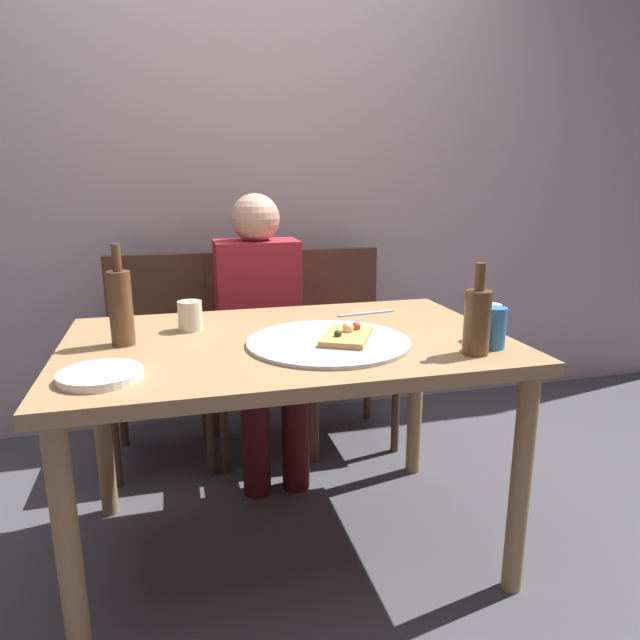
{
  "coord_description": "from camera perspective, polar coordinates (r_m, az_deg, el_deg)",
  "views": [
    {
      "loc": [
        -0.33,
        -1.66,
        1.23
      ],
      "look_at": [
        0.11,
        0.01,
        0.8
      ],
      "focal_mm": 31.64,
      "sensor_mm": 36.0,
      "label": 1
    }
  ],
  "objects": [
    {
      "name": "wine_bottle",
      "position": [
        1.76,
        -19.51,
        1.33
      ],
      "size": [
        0.07,
        0.07,
        0.3
      ],
      "color": "brown",
      "rests_on": "dining_table"
    },
    {
      "name": "plate_stack",
      "position": [
        1.51,
        -21.32,
        -5.22
      ],
      "size": [
        0.21,
        0.21,
        0.02
      ],
      "primitive_type": "cylinder",
      "color": "white",
      "rests_on": "dining_table"
    },
    {
      "name": "soda_can",
      "position": [
        1.72,
        17.23,
        -0.76
      ],
      "size": [
        0.07,
        0.07,
        0.12
      ],
      "primitive_type": "cylinder",
      "color": "#337AC1",
      "rests_on": "dining_table"
    },
    {
      "name": "pizza_slice_last",
      "position": [
        1.71,
        2.75,
        -1.53
      ],
      "size": [
        0.22,
        0.26,
        0.05
      ],
      "color": "tan",
      "rests_on": "pizza_tray"
    },
    {
      "name": "pizza_tray",
      "position": [
        1.7,
        0.86,
        -2.24
      ],
      "size": [
        0.49,
        0.49,
        0.01
      ],
      "primitive_type": "cylinder",
      "color": "#ADADB2",
      "rests_on": "dining_table"
    },
    {
      "name": "chair_middle",
      "position": [
        2.62,
        -6.41,
        -1.83
      ],
      "size": [
        0.44,
        0.44,
        0.9
      ],
      "rotation": [
        0.0,
        0.0,
        3.14
      ],
      "color": "#472D1E",
      "rests_on": "ground_plane"
    },
    {
      "name": "beer_bottle",
      "position": [
        1.64,
        15.61,
        -0.01
      ],
      "size": [
        0.07,
        0.07,
        0.26
      ],
      "color": "brown",
      "rests_on": "dining_table"
    },
    {
      "name": "tumbler_near",
      "position": [
        1.89,
        -13.0,
        0.43
      ],
      "size": [
        0.08,
        0.08,
        0.1
      ],
      "primitive_type": "cylinder",
      "color": "beige",
      "rests_on": "dining_table"
    },
    {
      "name": "back_wall",
      "position": [
        2.9,
        -8.48,
        15.38
      ],
      "size": [
        6.0,
        0.1,
        2.6
      ],
      "primitive_type": "cube",
      "color": "#B29EA3",
      "rests_on": "ground_plane"
    },
    {
      "name": "ground_plane",
      "position": [
        2.1,
        -3.0,
        -21.86
      ],
      "size": [
        8.0,
        8.0,
        0.0
      ],
      "primitive_type": "plane",
      "color": "#424247"
    },
    {
      "name": "table_knife",
      "position": [
        2.07,
        4.7,
        0.69
      ],
      "size": [
        0.22,
        0.05,
        0.01
      ],
      "primitive_type": "cube",
      "rotation": [
        0.0,
        0.0,
        0.13
      ],
      "color": "#B7B7BC",
      "rests_on": "dining_table"
    },
    {
      "name": "tumbler_far",
      "position": [
        1.81,
        16.76,
        -0.18
      ],
      "size": [
        0.07,
        0.07,
        0.11
      ],
      "primitive_type": "cylinder",
      "color": "beige",
      "rests_on": "dining_table"
    },
    {
      "name": "chair_right",
      "position": [
        2.7,
        1.97,
        -1.24
      ],
      "size": [
        0.44,
        0.44,
        0.9
      ],
      "rotation": [
        0.0,
        0.0,
        3.14
      ],
      "color": "#472D1E",
      "rests_on": "ground_plane"
    },
    {
      "name": "chair_left",
      "position": [
        2.6,
        -15.95,
        -2.44
      ],
      "size": [
        0.44,
        0.44,
        0.9
      ],
      "rotation": [
        0.0,
        0.0,
        3.14
      ],
      "color": "#472D1E",
      "rests_on": "ground_plane"
    },
    {
      "name": "guest_in_sweater",
      "position": [
        2.44,
        -5.97,
        0.11
      ],
      "size": [
        0.36,
        0.56,
        1.17
      ],
      "rotation": [
        0.0,
        0.0,
        3.14
      ],
      "color": "maroon",
      "rests_on": "ground_plane"
    },
    {
      "name": "dining_table",
      "position": [
        1.79,
        -3.27,
        -4.5
      ],
      "size": [
        1.36,
        0.87,
        0.75
      ],
      "color": "#99754C",
      "rests_on": "ground_plane"
    }
  ]
}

